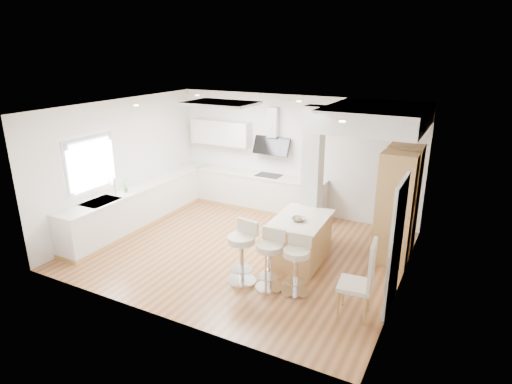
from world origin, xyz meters
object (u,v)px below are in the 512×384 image
Objects in this scene: bar_stool_a at (242,249)px; bar_stool_c at (296,262)px; bar_stool_b at (270,257)px; dining_chair at (363,277)px; peninsula at (300,239)px.

bar_stool_a reaches higher than bar_stool_c.
bar_stool_c is at bearing 14.41° from bar_stool_a.
dining_chair reaches higher than bar_stool_b.
bar_stool_a reaches higher than bar_stool_b.
bar_stool_c is (0.44, 0.06, -0.02)m from bar_stool_b.
bar_stool_c is 0.81× the size of dining_chair.
bar_stool_b reaches higher than bar_stool_c.
bar_stool_c is at bearing 166.26° from dining_chair.
bar_stool_a is 0.95m from bar_stool_c.
peninsula is at bearing 73.94° from bar_stool_a.
bar_stool_b is (-0.06, -1.17, 0.15)m from peninsula.
bar_stool_a is at bearing 172.18° from dining_chair.
peninsula is 1.96m from dining_chair.
bar_stool_a is 2.05m from dining_chair.
bar_stool_c is 1.12m from dining_chair.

